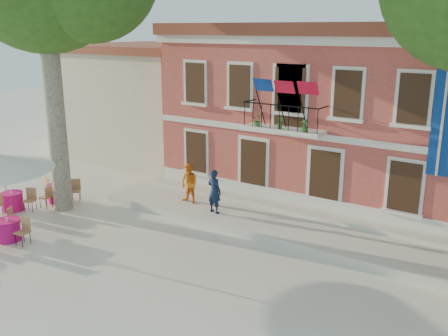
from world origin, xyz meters
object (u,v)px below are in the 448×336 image
cafe_table_3 (58,192)px  cafe_table_1 (8,229)px  cafe_table_0 (12,201)px  pedestrian_navy (214,191)px  pedestrian_orange (189,184)px

cafe_table_3 → cafe_table_1: bearing=-62.2°
cafe_table_0 → cafe_table_3: size_ratio=1.02×
pedestrian_navy → pedestrian_orange: 1.55m
cafe_table_1 → cafe_table_3: size_ratio=1.02×
cafe_table_3 → pedestrian_orange: bearing=24.7°
pedestrian_navy → cafe_table_3: (-6.84, -2.10, -0.74)m
cafe_table_1 → cafe_table_3: 4.12m
pedestrian_navy → pedestrian_orange: pedestrian_navy is taller
pedestrian_navy → cafe_table_0: 8.47m
pedestrian_navy → cafe_table_0: pedestrian_navy is taller
cafe_table_3 → pedestrian_navy: bearing=17.1°
pedestrian_navy → cafe_table_3: pedestrian_navy is taller
cafe_table_1 → cafe_table_3: (-1.92, 3.64, 0.00)m
cafe_table_0 → cafe_table_1: size_ratio=1.00×
pedestrian_orange → cafe_table_0: 7.35m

